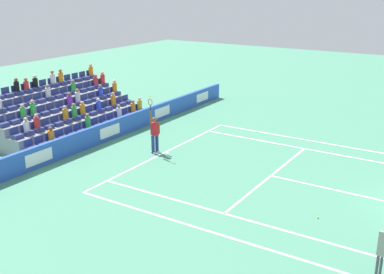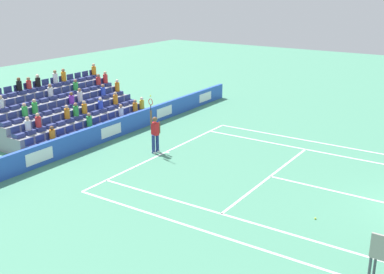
% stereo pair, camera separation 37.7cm
% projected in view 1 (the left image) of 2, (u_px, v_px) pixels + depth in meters
% --- Properties ---
extents(line_baseline, '(10.97, 0.10, 0.01)m').
position_uv_depth(line_baseline, '(165.00, 152.00, 22.86)').
color(line_baseline, white).
rests_on(line_baseline, ground).
extents(line_service, '(8.23, 0.10, 0.01)m').
position_uv_depth(line_service, '(271.00, 176.00, 20.06)').
color(line_service, white).
rests_on(line_service, ground).
extents(line_centre_service, '(0.10, 6.40, 0.01)m').
position_uv_depth(line_centre_service, '(347.00, 193.00, 18.43)').
color(line_centre_service, white).
rests_on(line_centre_service, ground).
extents(line_singles_sideline_left, '(0.10, 11.89, 0.01)m').
position_uv_depth(line_singles_sideline_left, '(236.00, 217.00, 16.52)').
color(line_singles_sideline_left, white).
rests_on(line_singles_sideline_left, ground).
extents(line_singles_sideline_right, '(0.10, 11.89, 0.01)m').
position_uv_depth(line_singles_sideline_right, '(313.00, 150.00, 23.14)').
color(line_singles_sideline_right, white).
rests_on(line_singles_sideline_right, ground).
extents(line_doubles_sideline_left, '(0.10, 11.89, 0.01)m').
position_uv_depth(line_doubles_sideline_left, '(216.00, 233.00, 15.42)').
color(line_doubles_sideline_left, white).
rests_on(line_doubles_sideline_left, ground).
extents(line_doubles_sideline_right, '(0.10, 11.89, 0.01)m').
position_uv_depth(line_doubles_sideline_right, '(322.00, 143.00, 24.24)').
color(line_doubles_sideline_right, white).
rests_on(line_doubles_sideline_right, ground).
extents(line_centre_mark, '(0.10, 0.20, 0.01)m').
position_uv_depth(line_centre_mark, '(167.00, 153.00, 22.81)').
color(line_centre_mark, white).
rests_on(line_centre_mark, ground).
extents(sponsor_barrier, '(23.06, 0.22, 0.99)m').
position_uv_depth(sponsor_barrier, '(108.00, 131.00, 24.54)').
color(sponsor_barrier, blue).
rests_on(sponsor_barrier, ground).
extents(tennis_player, '(0.51, 0.41, 2.85)m').
position_uv_depth(tennis_player, '(155.00, 133.00, 22.50)').
color(tennis_player, navy).
rests_on(tennis_player, ground).
extents(stadium_stand, '(8.68, 4.75, 3.04)m').
position_uv_depth(stadium_stand, '(60.00, 115.00, 26.25)').
color(stadium_stand, gray).
rests_on(stadium_stand, ground).
extents(loose_tennis_ball, '(0.07, 0.07, 0.07)m').
position_uv_depth(loose_tennis_ball, '(318.00, 217.00, 16.42)').
color(loose_tennis_ball, '#D1E533').
rests_on(loose_tennis_ball, ground).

